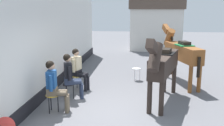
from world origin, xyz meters
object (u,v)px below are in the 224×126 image
saddled_horse_near (163,64)px  saddled_horse_far (181,52)px  flower_planter_farthest (73,71)px  seated_visitor_middle (70,74)px  spare_stool_white (136,70)px  seated_visitor_far (78,67)px  seated_visitor_near (54,84)px

saddled_horse_near → saddled_horse_far: same height
saddled_horse_far → flower_planter_farthest: 4.09m
seated_visitor_middle → spare_stool_white: 2.99m
spare_stool_white → saddled_horse_near: bearing=-71.6°
spare_stool_white → seated_visitor_far: bearing=-145.0°
saddled_horse_near → seated_visitor_far: bearing=159.8°
saddled_horse_far → spare_stool_white: saddled_horse_far is taller
seated_visitor_far → saddled_horse_far: size_ratio=0.48×
seated_visitor_near → flower_planter_farthest: (-0.35, 3.11, -0.44)m
seated_visitor_near → spare_stool_white: (2.08, 3.27, -0.38)m
seated_visitor_far → flower_planter_farthest: 1.36m
seated_visitor_near → saddled_horse_near: 3.03m
flower_planter_farthest → spare_stool_white: size_ratio=1.39×
spare_stool_white → seated_visitor_middle: bearing=-130.4°
seated_visitor_near → flower_planter_farthest: bearing=96.4°
saddled_horse_near → saddled_horse_far: bearing=69.5°
seated_visitor_far → saddled_horse_far: saddled_horse_far is taller
saddled_horse_far → seated_visitor_middle: bearing=-149.4°
seated_visitor_near → saddled_horse_far: (3.65, 3.08, 0.38)m
seated_visitor_near → saddled_horse_near: saddled_horse_near is taller
seated_visitor_middle → saddled_horse_far: size_ratio=0.48×
saddled_horse_near → saddled_horse_far: 2.29m
seated_visitor_near → saddled_horse_far: 4.80m
flower_planter_farthest → saddled_horse_near: bearing=-34.1°
seated_visitor_far → saddled_horse_near: bearing=-20.2°
seated_visitor_near → saddled_horse_near: bearing=18.2°
seated_visitor_near → saddled_horse_near: size_ratio=0.48×
saddled_horse_far → flower_planter_farthest: size_ratio=4.54×
seated_visitor_far → spare_stool_white: (1.92, 1.34, -0.38)m
saddled_horse_far → seated_visitor_far: bearing=-161.8°
seated_visitor_near → saddled_horse_near: (2.85, 0.94, 0.38)m
saddled_horse_near → spare_stool_white: size_ratio=6.34×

